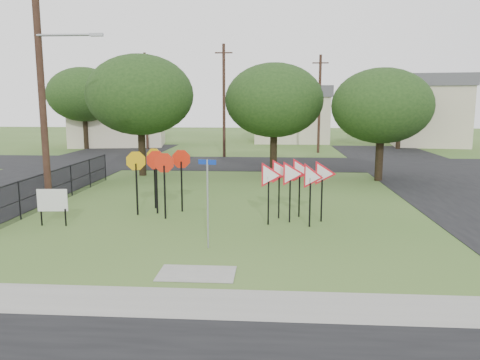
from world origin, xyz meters
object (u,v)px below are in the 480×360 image
yield_sign_cluster (295,176)px  street_name_sign (208,197)px  info_board (52,201)px  stop_sign_cluster (158,167)px

yield_sign_cluster → street_name_sign: bearing=-129.1°
street_name_sign → info_board: 6.38m
street_name_sign → stop_sign_cluster: bearing=120.3°
stop_sign_cluster → info_board: (-3.37, -2.19, -0.99)m
street_name_sign → yield_sign_cluster: (2.78, 3.43, 0.14)m
stop_sign_cluster → info_board: size_ratio=1.90×
info_board → street_name_sign: bearing=-20.4°
yield_sign_cluster → stop_sign_cluster: bearing=169.7°
stop_sign_cluster → yield_sign_cluster: stop_sign_cluster is taller
stop_sign_cluster → yield_sign_cluster: (5.36, -0.98, -0.16)m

